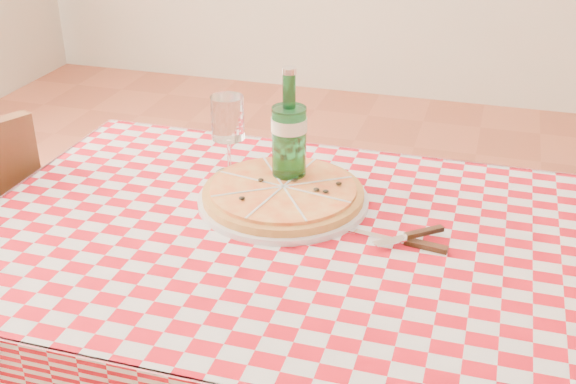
# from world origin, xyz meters

# --- Properties ---
(dining_table) EXTENTS (1.20, 0.80, 0.75)m
(dining_table) POSITION_xyz_m (0.00, 0.00, 0.66)
(dining_table) COLOR brown
(dining_table) RESTS_ON ground
(tablecloth) EXTENTS (1.30, 0.90, 0.01)m
(tablecloth) POSITION_xyz_m (0.00, 0.00, 0.75)
(tablecloth) COLOR #A80A16
(tablecloth) RESTS_ON dining_table
(pizza_plate) EXTENTS (0.43, 0.43, 0.05)m
(pizza_plate) POSITION_xyz_m (-0.05, 0.12, 0.78)
(pizza_plate) COLOR #C37F41
(pizza_plate) RESTS_ON tablecloth
(water_bottle) EXTENTS (0.08, 0.08, 0.28)m
(water_bottle) POSITION_xyz_m (-0.06, 0.19, 0.90)
(water_bottle) COLOR #175F29
(water_bottle) RESTS_ON tablecloth
(wine_glass) EXTENTS (0.10, 0.10, 0.19)m
(wine_glass) POSITION_xyz_m (-0.21, 0.22, 0.85)
(wine_glass) COLOR white
(wine_glass) RESTS_ON tablecloth
(cutlery) EXTENTS (0.26, 0.24, 0.02)m
(cutlery) POSITION_xyz_m (0.23, 0.03, 0.77)
(cutlery) COLOR silver
(cutlery) RESTS_ON tablecloth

